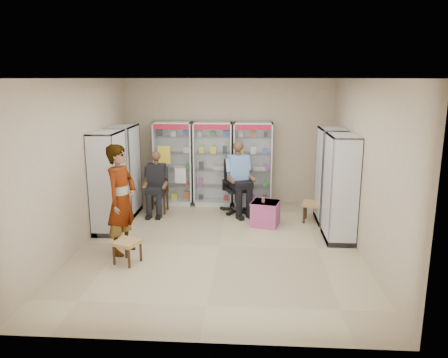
# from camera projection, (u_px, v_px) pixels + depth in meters

# --- Properties ---
(floor) EXTENTS (6.00, 6.00, 0.00)m
(floor) POSITION_uv_depth(u_px,v_px,m) (219.00, 246.00, 7.99)
(floor) COLOR tan
(floor) RESTS_ON ground
(room_shell) EXTENTS (5.02, 6.02, 3.01)m
(room_shell) POSITION_uv_depth(u_px,v_px,m) (219.00, 139.00, 7.55)
(room_shell) COLOR tan
(room_shell) RESTS_ON ground
(cabinet_back_left) EXTENTS (0.90, 0.50, 2.00)m
(cabinet_back_left) POSITION_uv_depth(u_px,v_px,m) (174.00, 163.00, 10.50)
(cabinet_back_left) COLOR silver
(cabinet_back_left) RESTS_ON floor
(cabinet_back_mid) EXTENTS (0.90, 0.50, 2.00)m
(cabinet_back_mid) POSITION_uv_depth(u_px,v_px,m) (213.00, 164.00, 10.44)
(cabinet_back_mid) COLOR #A0A3A7
(cabinet_back_mid) RESTS_ON floor
(cabinet_back_right) EXTENTS (0.90, 0.50, 2.00)m
(cabinet_back_right) POSITION_uv_depth(u_px,v_px,m) (253.00, 164.00, 10.38)
(cabinet_back_right) COLOR silver
(cabinet_back_right) RESTS_ON floor
(cabinet_right_far) EXTENTS (0.90, 0.50, 2.00)m
(cabinet_right_far) POSITION_uv_depth(u_px,v_px,m) (330.00, 176.00, 9.18)
(cabinet_right_far) COLOR #B5B7BD
(cabinet_right_far) RESTS_ON floor
(cabinet_right_near) EXTENTS (0.90, 0.50, 2.00)m
(cabinet_right_near) POSITION_uv_depth(u_px,v_px,m) (340.00, 189.00, 8.11)
(cabinet_right_near) COLOR #A2A4A9
(cabinet_right_near) RESTS_ON floor
(cabinet_left_far) EXTENTS (0.90, 0.50, 2.00)m
(cabinet_left_far) POSITION_uv_depth(u_px,v_px,m) (125.00, 171.00, 9.66)
(cabinet_left_far) COLOR #ADB0B4
(cabinet_left_far) RESTS_ON floor
(cabinet_left_near) EXTENTS (0.90, 0.50, 2.00)m
(cabinet_left_near) POSITION_uv_depth(u_px,v_px,m) (109.00, 182.00, 8.59)
(cabinet_left_near) COLOR #A3A7AA
(cabinet_left_near) RESTS_ON floor
(wooden_chair) EXTENTS (0.42, 0.42, 0.94)m
(wooden_chair) POSITION_uv_depth(u_px,v_px,m) (158.00, 192.00, 9.93)
(wooden_chair) COLOR #311E13
(wooden_chair) RESTS_ON floor
(seated_customer) EXTENTS (0.44, 0.60, 1.34)m
(seated_customer) POSITION_uv_depth(u_px,v_px,m) (157.00, 184.00, 9.84)
(seated_customer) COLOR black
(seated_customer) RESTS_ON floor
(office_chair) EXTENTS (0.86, 0.86, 1.21)m
(office_chair) POSITION_uv_depth(u_px,v_px,m) (238.00, 186.00, 9.92)
(office_chair) COLOR black
(office_chair) RESTS_ON floor
(seated_shopkeeper) EXTENTS (0.74, 0.85, 1.54)m
(seated_shopkeeper) POSITION_uv_depth(u_px,v_px,m) (238.00, 180.00, 9.83)
(seated_shopkeeper) COLOR #79B6F1
(seated_shopkeeper) RESTS_ON floor
(pink_trunk) EXTENTS (0.64, 0.63, 0.51)m
(pink_trunk) POSITION_uv_depth(u_px,v_px,m) (265.00, 214.00, 9.07)
(pink_trunk) COLOR #B44892
(pink_trunk) RESTS_ON floor
(tea_glass) EXTENTS (0.07, 0.07, 0.10)m
(tea_glass) POSITION_uv_depth(u_px,v_px,m) (263.00, 200.00, 8.96)
(tea_glass) COLOR #541607
(tea_glass) RESTS_ON pink_trunk
(woven_stool_a) EXTENTS (0.52, 0.52, 0.43)m
(woven_stool_a) POSITION_uv_depth(u_px,v_px,m) (313.00, 212.00, 9.31)
(woven_stool_a) COLOR olive
(woven_stool_a) RESTS_ON floor
(woven_stool_b) EXTENTS (0.51, 0.51, 0.39)m
(woven_stool_b) POSITION_uv_depth(u_px,v_px,m) (127.00, 252.00, 7.23)
(woven_stool_b) COLOR #AA8E47
(woven_stool_b) RESTS_ON floor
(standing_man) EXTENTS (0.63, 0.80, 1.92)m
(standing_man) POSITION_uv_depth(u_px,v_px,m) (121.00, 200.00, 7.52)
(standing_man) COLOR gray
(standing_man) RESTS_ON floor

